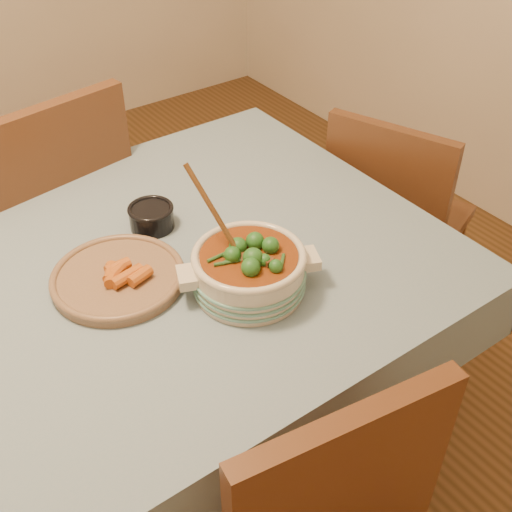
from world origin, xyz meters
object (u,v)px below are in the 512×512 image
(dining_table, at_px, (97,321))
(condiment_bowl, at_px, (151,216))
(chair_far, at_px, (52,222))
(fried_plate, at_px, (118,276))
(chair_right, at_px, (392,217))
(stew_casserole, at_px, (249,267))

(dining_table, xyz_separation_m, condiment_bowl, (0.23, 0.14, 0.13))
(chair_far, bearing_deg, fried_plate, 77.01)
(dining_table, xyz_separation_m, fried_plate, (0.06, -0.01, 0.11))
(dining_table, bearing_deg, condiment_bowl, 30.68)
(dining_table, relative_size, chair_right, 1.95)
(dining_table, distance_m, chair_far, 0.61)
(fried_plate, distance_m, chair_far, 0.64)
(dining_table, height_order, fried_plate, fried_plate)
(fried_plate, bearing_deg, chair_right, 4.34)
(stew_casserole, bearing_deg, chair_right, 19.17)
(condiment_bowl, height_order, chair_right, chair_right)
(dining_table, distance_m, fried_plate, 0.13)
(chair_far, relative_size, chair_right, 1.14)
(stew_casserole, distance_m, fried_plate, 0.30)
(stew_casserole, distance_m, chair_right, 0.87)
(stew_casserole, relative_size, fried_plate, 0.83)
(condiment_bowl, relative_size, fried_plate, 0.34)
(condiment_bowl, distance_m, chair_right, 0.88)
(condiment_bowl, relative_size, chair_far, 0.13)
(fried_plate, bearing_deg, stew_casserole, -40.10)
(chair_far, xyz_separation_m, chair_right, (0.95, -0.53, -0.07))
(fried_plate, bearing_deg, chair_far, 86.27)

